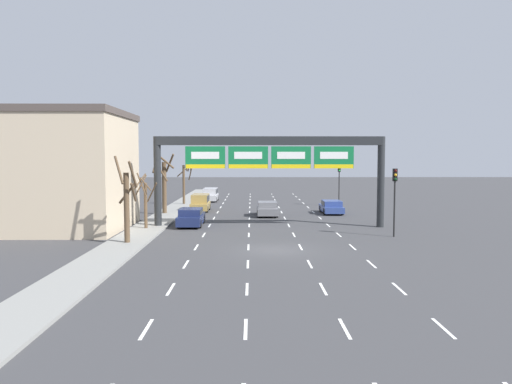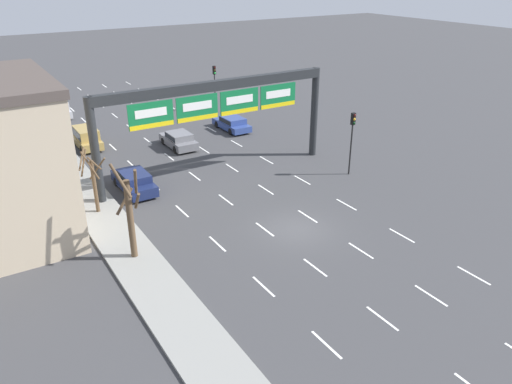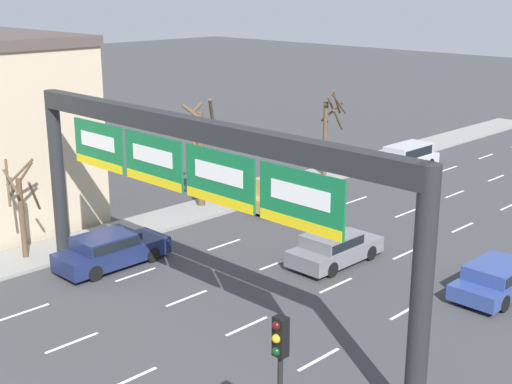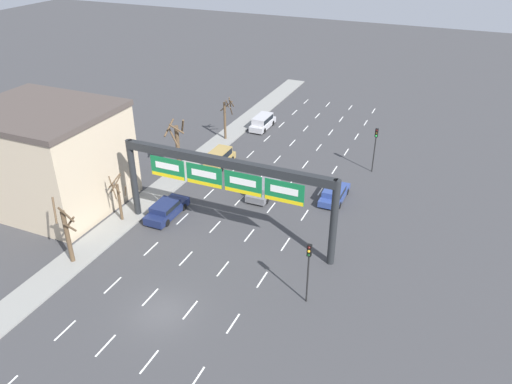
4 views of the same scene
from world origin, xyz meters
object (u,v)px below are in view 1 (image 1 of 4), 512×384
(tree_bare_third, at_px, (164,182))
(car_grey, at_px, (267,208))
(suv_gold, at_px, (200,202))
(suv_silver, at_px, (211,194))
(traffic_light_near_gantry, at_px, (395,188))
(tree_bare_closest, at_px, (185,180))
(tree_bare_second, at_px, (145,199))
(sign_gantry, at_px, (269,157))
(tree_bare_furthest, at_px, (127,201))
(car_navy, at_px, (191,216))
(car_blue, at_px, (331,206))
(traffic_light_mid_block, at_px, (339,176))

(tree_bare_third, bearing_deg, car_grey, -6.95)
(suv_gold, bearing_deg, suv_silver, 89.51)
(traffic_light_near_gantry, xyz_separation_m, tree_bare_closest, (-18.06, 23.76, -0.46))
(tree_bare_closest, distance_m, tree_bare_second, 20.18)
(sign_gantry, relative_size, tree_bare_furthest, 3.32)
(car_navy, distance_m, car_blue, 15.84)
(car_blue, height_order, traffic_light_near_gantry, traffic_light_near_gantry)
(car_navy, height_order, traffic_light_mid_block, traffic_light_mid_block)
(suv_silver, relative_size, car_blue, 1.02)
(car_grey, bearing_deg, tree_bare_closest, 130.45)
(sign_gantry, bearing_deg, car_navy, 173.05)
(traffic_light_mid_block, height_order, tree_bare_closest, tree_bare_closest)
(suv_silver, distance_m, traffic_light_mid_block, 16.98)
(tree_bare_third, bearing_deg, tree_bare_furthest, -88.13)
(car_navy, xyz_separation_m, tree_bare_closest, (-2.86, 17.98, 2.23))
(tree_bare_second, bearing_deg, car_grey, 42.93)
(car_grey, xyz_separation_m, suv_gold, (-6.92, 4.31, 0.24))
(sign_gantry, bearing_deg, tree_bare_third, 138.30)
(traffic_light_mid_block, relative_size, tree_bare_closest, 0.90)
(car_grey, relative_size, traffic_light_near_gantry, 0.91)
(sign_gantry, relative_size, traffic_light_mid_block, 3.83)
(tree_bare_closest, relative_size, tree_bare_furthest, 0.96)
(tree_bare_third, bearing_deg, tree_bare_second, -88.16)
(suv_silver, relative_size, tree_bare_closest, 0.88)
(traffic_light_mid_block, height_order, tree_bare_furthest, tree_bare_furthest)
(tree_bare_closest, bearing_deg, car_grey, -49.55)
(car_grey, height_order, car_navy, car_navy)
(suv_gold, relative_size, car_navy, 0.89)
(car_grey, relative_size, car_blue, 0.95)
(suv_silver, relative_size, tree_bare_second, 1.10)
(car_grey, relative_size, tree_bare_third, 0.76)
(suv_silver, bearing_deg, tree_bare_furthest, -95.03)
(tree_bare_third, bearing_deg, suv_silver, 77.27)
(tree_bare_second, bearing_deg, tree_bare_furthest, -88.08)
(suv_gold, bearing_deg, tree_bare_third, -136.60)
(car_navy, bearing_deg, traffic_light_mid_block, 47.30)
(car_blue, bearing_deg, tree_bare_closest, 150.45)
(suv_gold, relative_size, tree_bare_second, 1.00)
(car_blue, height_order, traffic_light_mid_block, traffic_light_mid_block)
(car_navy, xyz_separation_m, tree_bare_second, (-3.30, -2.18, 1.65))
(suv_silver, distance_m, tree_bare_second, 25.45)
(car_blue, xyz_separation_m, tree_bare_furthest, (-16.16, -17.72, 2.11))
(sign_gantry, relative_size, tree_bare_closest, 3.46)
(tree_bare_third, bearing_deg, sign_gantry, -41.70)
(car_blue, height_order, tree_bare_third, tree_bare_third)
(car_grey, relative_size, suv_silver, 0.93)
(sign_gantry, relative_size, suv_silver, 3.92)
(suv_gold, xyz_separation_m, traffic_light_mid_block, (15.52, 5.13, 2.48))
(tree_bare_closest, xyz_separation_m, tree_bare_furthest, (-0.22, -26.75, -0.18))
(traffic_light_near_gantry, distance_m, tree_bare_closest, 29.85)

